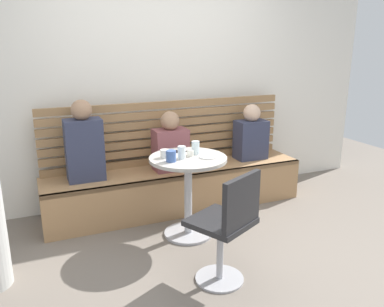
% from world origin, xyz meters
% --- Properties ---
extents(ground, '(8.00, 8.00, 0.00)m').
position_xyz_m(ground, '(0.00, 0.00, 0.00)').
color(ground, '#70665B').
extents(back_wall, '(5.20, 0.10, 2.90)m').
position_xyz_m(back_wall, '(0.00, 1.64, 1.45)').
color(back_wall, white).
rests_on(back_wall, ground).
extents(booth_bench, '(2.70, 0.52, 0.44)m').
position_xyz_m(booth_bench, '(0.00, 1.20, 0.22)').
color(booth_bench, '#A87C51').
rests_on(booth_bench, ground).
extents(booth_backrest, '(2.65, 0.04, 0.67)m').
position_xyz_m(booth_backrest, '(0.00, 1.44, 0.78)').
color(booth_backrest, '#9A7249').
rests_on(booth_backrest, booth_bench).
extents(cafe_table, '(0.68, 0.68, 0.74)m').
position_xyz_m(cafe_table, '(-0.12, 0.60, 0.52)').
color(cafe_table, '#ADADB2').
rests_on(cafe_table, ground).
extents(white_chair, '(0.54, 0.54, 0.85)m').
position_xyz_m(white_chair, '(-0.16, -0.20, 0.46)').
color(white_chair, '#ADADB2').
rests_on(white_chair, ground).
extents(person_adult, '(0.34, 0.22, 0.76)m').
position_xyz_m(person_adult, '(-0.91, 1.23, 0.78)').
color(person_adult, '#333851').
rests_on(person_adult, booth_bench).
extents(person_child_left, '(0.34, 0.22, 0.61)m').
position_xyz_m(person_child_left, '(0.89, 1.23, 0.71)').
color(person_child_left, '#333851').
rests_on(person_child_left, booth_bench).
extents(person_child_middle, '(0.34, 0.22, 0.60)m').
position_xyz_m(person_child_middle, '(-0.07, 1.20, 0.70)').
color(person_child_middle, brown).
rests_on(person_child_middle, booth_bench).
extents(cup_glass_tall, '(0.07, 0.07, 0.12)m').
position_xyz_m(cup_glass_tall, '(-0.03, 0.66, 0.80)').
color(cup_glass_tall, silver).
rests_on(cup_glass_tall, cafe_table).
extents(cup_ceramic_white, '(0.08, 0.08, 0.07)m').
position_xyz_m(cup_ceramic_white, '(-0.31, 0.67, 0.78)').
color(cup_ceramic_white, white).
rests_on(cup_ceramic_white, cafe_table).
extents(cup_espresso_small, '(0.06, 0.06, 0.05)m').
position_xyz_m(cup_espresso_small, '(-0.10, 0.61, 0.77)').
color(cup_espresso_small, silver).
rests_on(cup_espresso_small, cafe_table).
extents(cup_water_clear, '(0.07, 0.07, 0.11)m').
position_xyz_m(cup_water_clear, '(-0.19, 0.58, 0.80)').
color(cup_water_clear, white).
rests_on(cup_water_clear, cafe_table).
extents(cup_mug_blue, '(0.08, 0.08, 0.09)m').
position_xyz_m(cup_mug_blue, '(-0.30, 0.54, 0.79)').
color(cup_mug_blue, '#3D5B9E').
rests_on(cup_mug_blue, cafe_table).
extents(plate_small, '(0.17, 0.17, 0.01)m').
position_xyz_m(plate_small, '(0.04, 0.53, 0.75)').
color(plate_small, white).
rests_on(plate_small, cafe_table).
extents(phone_on_table, '(0.15, 0.14, 0.01)m').
position_xyz_m(phone_on_table, '(-0.14, 0.79, 0.74)').
color(phone_on_table, black).
rests_on(phone_on_table, cafe_table).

